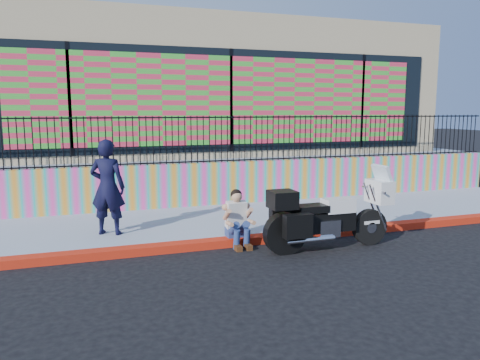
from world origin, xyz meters
name	(u,v)px	position (x,y,z in m)	size (l,w,h in m)	color
ground	(293,239)	(0.00, 0.00, 0.00)	(90.00, 90.00, 0.00)	black
red_curb	(293,236)	(0.00, 0.00, 0.07)	(16.00, 0.30, 0.15)	red
sidewalk	(263,218)	(0.00, 1.65, 0.07)	(16.00, 3.00, 0.15)	#939CB0
mural_wall	(241,182)	(0.00, 3.25, 0.70)	(16.00, 0.20, 1.10)	#FF43A5
metal_fence	(241,139)	(0.00, 3.25, 1.85)	(15.80, 0.04, 1.20)	black
elevated_platform	(196,164)	(0.00, 8.35, 0.62)	(16.00, 10.00, 1.25)	#939CB0
storefront_building	(197,91)	(0.00, 8.13, 3.25)	(14.00, 8.06, 4.00)	tan
police_motorcycle	(327,215)	(0.29, -0.80, 0.65)	(2.50, 0.83, 1.56)	black
police_officer	(108,187)	(-3.53, 1.07, 1.10)	(0.69, 0.45, 1.89)	black
seated_man	(238,223)	(-1.21, -0.09, 0.45)	(0.54, 0.71, 1.06)	navy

